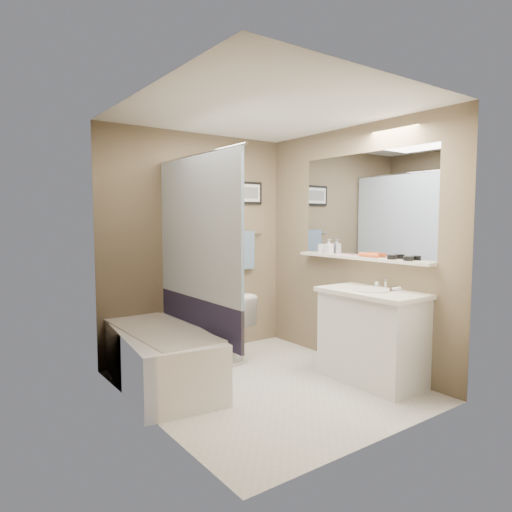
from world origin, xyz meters
TOP-DOWN VIEW (x-y plane):
  - ground at (0.00, 0.00)m, footprint 2.50×2.50m
  - ceiling at (0.00, 0.00)m, footprint 2.20×2.50m
  - wall_back at (0.00, 1.23)m, footprint 2.20×0.04m
  - wall_front at (0.00, -1.23)m, footprint 2.20×0.04m
  - wall_left at (-1.08, 0.00)m, footprint 0.04×2.50m
  - wall_right at (1.08, 0.00)m, footprint 0.04×2.50m
  - tile_surround at (-1.09, 0.50)m, footprint 0.02×1.55m
  - curtain_rod at (-0.40, 0.50)m, footprint 0.02×1.55m
  - curtain_upper at (-0.40, 0.50)m, footprint 0.03×1.45m
  - curtain_lower at (-0.40, 0.50)m, footprint 0.03×1.45m
  - mirror at (1.09, -0.15)m, footprint 0.02×1.60m
  - shelf at (1.04, -0.15)m, footprint 0.12×1.60m
  - towel_bar at (0.55, 1.22)m, footprint 0.60×0.02m
  - towel at (0.55, 1.20)m, footprint 0.34×0.05m
  - art_frame at (0.55, 1.23)m, footprint 0.62×0.02m
  - art_mat at (0.55, 1.22)m, footprint 0.56×0.00m
  - art_image at (0.55, 1.22)m, footprint 0.50×0.00m
  - door at (0.55, -1.24)m, footprint 0.80×0.02m
  - door_handle at (0.22, -1.19)m, footprint 0.10×0.02m
  - bathtub at (-0.75, 0.57)m, footprint 0.88×1.58m
  - tub_rim at (-0.75, 0.57)m, footprint 0.56×1.36m
  - toilet at (0.08, 0.89)m, footprint 0.51×0.76m
  - vanity at (0.85, -0.47)m, footprint 0.50×0.90m
  - countertop at (0.84, -0.47)m, footprint 0.54×0.96m
  - sink_basin at (0.83, -0.47)m, footprint 0.34×0.34m
  - faucet_spout at (1.03, -0.47)m, footprint 0.02×0.02m
  - faucet_knob at (1.03, -0.37)m, footprint 0.05×0.05m
  - candle_bowl_near at (1.04, -0.71)m, footprint 0.09×0.09m
  - candle_bowl_far at (1.04, -0.53)m, footprint 0.09×0.09m
  - hair_brush_front at (1.04, -0.26)m, footprint 0.05×0.22m
  - pink_comb at (1.04, 0.07)m, footprint 0.03×0.16m
  - glass_jar at (1.04, 0.38)m, footprint 0.08×0.08m
  - soap_bottle at (1.04, 0.27)m, footprint 0.07×0.07m

SIDE VIEW (x-z plane):
  - ground at x=0.00m, z-range 0.00..0.00m
  - bathtub at x=-0.75m, z-range 0.00..0.50m
  - toilet at x=0.08m, z-range 0.00..0.71m
  - vanity at x=0.85m, z-range 0.00..0.80m
  - tub_rim at x=-0.75m, z-range 0.49..0.51m
  - curtain_lower at x=-0.40m, z-range 0.40..0.76m
  - countertop at x=0.84m, z-range 0.80..0.84m
  - sink_basin at x=0.83m, z-range 0.84..0.86m
  - faucet_knob at x=1.03m, z-range 0.84..0.90m
  - faucet_spout at x=1.03m, z-range 0.84..0.94m
  - tile_surround at x=-1.09m, z-range 0.00..2.00m
  - door at x=0.55m, z-range 0.00..2.00m
  - door_handle at x=0.22m, z-range 0.99..1.01m
  - shelf at x=1.04m, z-range 1.09..1.11m
  - pink_comb at x=1.04m, z-range 1.11..1.12m
  - towel at x=0.55m, z-range 0.90..1.34m
  - candle_bowl_near at x=1.04m, z-range 1.11..1.16m
  - candle_bowl_far at x=1.04m, z-range 1.11..1.16m
  - hair_brush_front at x=1.04m, z-range 1.12..1.16m
  - glass_jar at x=1.04m, z-range 1.11..1.22m
  - soap_bottle at x=1.04m, z-range 1.11..1.27m
  - wall_back at x=0.00m, z-range 0.00..2.40m
  - wall_front at x=0.00m, z-range 0.00..2.40m
  - wall_left at x=-1.08m, z-range 0.00..2.40m
  - wall_right at x=1.08m, z-range 0.00..2.40m
  - towel_bar at x=0.55m, z-range 1.29..1.31m
  - curtain_upper at x=-0.40m, z-range 0.76..2.04m
  - mirror at x=1.09m, z-range 1.12..2.12m
  - art_frame at x=0.55m, z-range 1.65..1.91m
  - art_mat at x=0.55m, z-range 1.68..1.88m
  - art_image at x=0.55m, z-range 1.72..1.84m
  - curtain_rod at x=-0.40m, z-range 2.04..2.06m
  - ceiling at x=0.00m, z-range 2.36..2.40m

